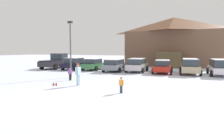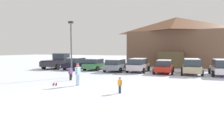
{
  "view_description": "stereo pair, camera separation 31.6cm",
  "coord_description": "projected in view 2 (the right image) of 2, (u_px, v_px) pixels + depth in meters",
  "views": [
    {
      "loc": [
        5.76,
        -9.55,
        2.67
      ],
      "look_at": [
        -0.37,
        5.64,
        1.26
      ],
      "focal_mm": 32.0,
      "sensor_mm": 36.0,
      "label": 1
    },
    {
      "loc": [
        6.05,
        -9.43,
        2.67
      ],
      "look_at": [
        -0.37,
        5.64,
        1.26
      ],
      "focal_mm": 32.0,
      "sensor_mm": 36.0,
      "label": 2
    }
  ],
  "objects": [
    {
      "name": "parked_green_coupe",
      "position": [
        95.0,
        64.0,
        26.5
      ],
      "size": [
        2.14,
        4.14,
        1.53
      ],
      "color": "#377542",
      "rests_on": "ground"
    },
    {
      "name": "ground",
      "position": [
        79.0,
        97.0,
        11.23
      ],
      "size": [
        160.0,
        160.0,
        0.0
      ],
      "primitive_type": "plane",
      "color": "silver"
    },
    {
      "name": "skier_child_in_purple_jacket",
      "position": [
        71.0,
        73.0,
        17.5
      ],
      "size": [
        0.26,
        0.41,
        1.16
      ],
      "color": "black",
      "rests_on": "ground"
    },
    {
      "name": "skier_child_in_orange_jacket",
      "position": [
        120.0,
        84.0,
        12.26
      ],
      "size": [
        0.34,
        0.23,
        0.99
      ],
      "color": "#2F404C",
      "rests_on": "ground"
    },
    {
      "name": "parked_silver_wagon",
      "position": [
        138.0,
        65.0,
        24.17
      ],
      "size": [
        2.3,
        4.49,
        1.65
      ],
      "color": "silver",
      "rests_on": "ground"
    },
    {
      "name": "parked_white_suv",
      "position": [
        222.0,
        67.0,
        20.47
      ],
      "size": [
        2.45,
        4.44,
        1.71
      ],
      "color": "white",
      "rests_on": "ground"
    },
    {
      "name": "ski_lodge",
      "position": [
        176.0,
        41.0,
        34.17
      ],
      "size": [
        15.44,
        11.18,
        8.21
      ],
      "color": "brown",
      "rests_on": "ground"
    },
    {
      "name": "parked_beige_suv",
      "position": [
        192.0,
        66.0,
        21.75
      ],
      "size": [
        2.4,
        4.61,
        1.72
      ],
      "color": "tan",
      "rests_on": "ground"
    },
    {
      "name": "parked_black_sedan",
      "position": [
        77.0,
        63.0,
        27.46
      ],
      "size": [
        2.21,
        4.73,
        1.62
      ],
      "color": "black",
      "rests_on": "ground"
    },
    {
      "name": "parked_red_sedan",
      "position": [
        164.0,
        66.0,
        22.79
      ],
      "size": [
        2.41,
        4.64,
        1.53
      ],
      "color": "red",
      "rests_on": "ground"
    },
    {
      "name": "skier_adult_in_blue_parka",
      "position": [
        78.0,
        73.0,
        14.85
      ],
      "size": [
        0.25,
        0.62,
        1.67
      ],
      "color": "#9EBCCF",
      "rests_on": "ground"
    },
    {
      "name": "pickup_truck",
      "position": [
        58.0,
        61.0,
        28.96
      ],
      "size": [
        2.82,
        5.43,
        2.15
      ],
      "color": "#27252C",
      "rests_on": "ground"
    },
    {
      "name": "parked_grey_wagon",
      "position": [
        116.0,
        65.0,
        24.71
      ],
      "size": [
        2.43,
        4.39,
        1.54
      ],
      "color": "slate",
      "rests_on": "ground"
    },
    {
      "name": "lamp_post",
      "position": [
        71.0,
        46.0,
        19.1
      ],
      "size": [
        0.44,
        0.24,
        5.38
      ],
      "color": "#515459",
      "rests_on": "ground"
    },
    {
      "name": "pair_of_skis",
      "position": [
        55.0,
        84.0,
        15.4
      ],
      "size": [
        1.05,
        1.25,
        0.08
      ],
      "color": "red",
      "rests_on": "ground"
    }
  ]
}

